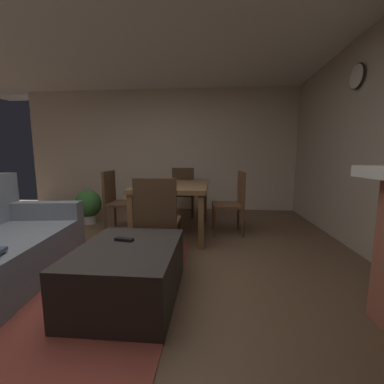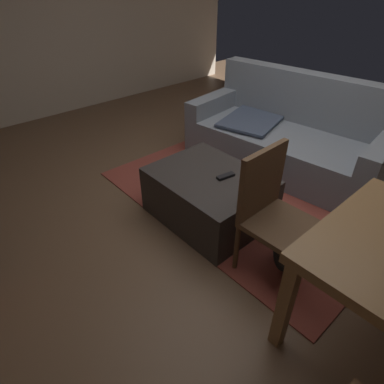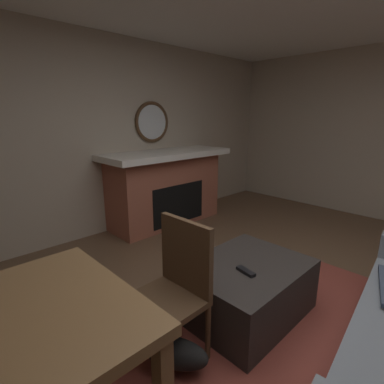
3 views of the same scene
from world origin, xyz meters
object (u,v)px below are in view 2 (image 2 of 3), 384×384
(ottoman_coffee_table, at_px, (209,196))
(dining_chair_west, at_px, (272,208))
(couch, at_px, (287,137))
(small_dog, at_px, (286,250))
(tv_remote, at_px, (226,176))

(ottoman_coffee_table, bearing_deg, dining_chair_west, -6.80)
(couch, bearing_deg, small_dog, -54.52)
(tv_remote, height_order, small_dog, tv_remote)
(dining_chair_west, bearing_deg, couch, 120.00)
(tv_remote, distance_m, dining_chair_west, 0.59)
(couch, xyz_separation_m, ottoman_coffee_table, (0.13, -1.32, -0.11))
(couch, distance_m, small_dog, 1.61)
(couch, relative_size, ottoman_coffee_table, 2.22)
(ottoman_coffee_table, relative_size, dining_chair_west, 1.05)
(couch, distance_m, dining_chair_west, 1.63)
(small_dog, bearing_deg, ottoman_coffee_table, -178.96)
(ottoman_coffee_table, height_order, dining_chair_west, dining_chair_west)
(tv_remote, bearing_deg, ottoman_coffee_table, -137.49)
(couch, relative_size, dining_chair_west, 2.34)
(tv_remote, bearing_deg, dining_chair_west, -5.46)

